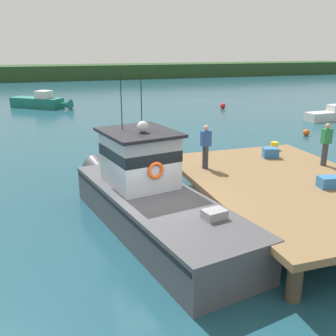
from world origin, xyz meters
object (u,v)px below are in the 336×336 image
at_px(crate_stack_near_edge, 328,182).
at_px(moored_boat_off_the_point, 41,102).
at_px(deckhand_by_the_boat, 206,146).
at_px(moored_boat_outer_mooring, 331,115).
at_px(main_fishing_boat, 149,196).
at_px(deckhand_further_back, 326,143).
at_px(mooring_buoy_outer, 306,133).
at_px(mooring_buoy_channel_marker, 111,134).
at_px(bait_bucket, 274,146).
at_px(crate_single_far, 270,153).
at_px(mooring_buoy_inshore, 223,106).

distance_m(crate_stack_near_edge, moored_boat_off_the_point, 30.27).
relative_size(deckhand_by_the_boat, moored_boat_outer_mooring, 0.35).
bearing_deg(main_fishing_boat, crate_stack_near_edge, -15.13).
bearing_deg(moored_boat_outer_mooring, deckhand_by_the_boat, -142.66).
xyz_separation_m(main_fishing_boat, deckhand_further_back, (7.07, 0.57, 1.05)).
xyz_separation_m(moored_boat_off_the_point, mooring_buoy_outer, (16.26, -17.89, -0.34)).
xyz_separation_m(main_fishing_boat, crate_stack_near_edge, (5.57, -1.51, 0.37)).
bearing_deg(main_fishing_boat, mooring_buoy_channel_marker, 85.48).
relative_size(bait_bucket, mooring_buoy_outer, 0.81).
distance_m(crate_single_far, deckhand_further_back, 2.18).
height_order(crate_single_far, moored_boat_outer_mooring, crate_single_far).
bearing_deg(deckhand_further_back, crate_single_far, 130.06).
height_order(crate_stack_near_edge, deckhand_by_the_boat, deckhand_by_the_boat).
distance_m(crate_single_far, mooring_buoy_outer, 10.57).
bearing_deg(crate_stack_near_edge, mooring_buoy_inshore, 72.24).
bearing_deg(deckhand_further_back, mooring_buoy_outer, 56.01).
bearing_deg(mooring_buoy_channel_marker, mooring_buoy_inshore, 35.72).
bearing_deg(mooring_buoy_inshore, deckhand_by_the_boat, -117.31).
xyz_separation_m(main_fishing_boat, mooring_buoy_channel_marker, (1.04, 13.15, -0.83)).
xyz_separation_m(deckhand_by_the_boat, mooring_buoy_channel_marker, (-1.58, 11.53, -1.88)).
bearing_deg(crate_single_far, deckhand_further_back, -49.94).
relative_size(deckhand_further_back, mooring_buoy_channel_marker, 4.65).
bearing_deg(moored_boat_off_the_point, mooring_buoy_outer, -47.74).
height_order(deckhand_by_the_boat, mooring_buoy_inshore, deckhand_by_the_boat).
bearing_deg(deckhand_further_back, deckhand_by_the_boat, 166.71).
distance_m(main_fishing_boat, mooring_buoy_channel_marker, 13.22).
bearing_deg(mooring_buoy_inshore, deckhand_further_back, -105.69).
bearing_deg(deckhand_further_back, crate_stack_near_edge, -125.87).
xyz_separation_m(crate_single_far, mooring_buoy_inshore, (7.29, 19.61, -1.14)).
relative_size(crate_single_far, moored_boat_outer_mooring, 0.13).
relative_size(crate_stack_near_edge, mooring_buoy_outer, 1.43).
bearing_deg(deckhand_further_back, mooring_buoy_inshore, 74.31).
height_order(deckhand_further_back, mooring_buoy_channel_marker, deckhand_further_back).
distance_m(main_fishing_boat, crate_stack_near_edge, 5.79).
height_order(crate_single_far, mooring_buoy_inshore, crate_single_far).
xyz_separation_m(mooring_buoy_inshore, mooring_buoy_channel_marker, (-11.99, -8.62, -0.08)).
distance_m(crate_single_far, mooring_buoy_channel_marker, 12.02).
height_order(crate_stack_near_edge, bait_bucket, crate_stack_near_edge).
bearing_deg(mooring_buoy_inshore, moored_boat_outer_mooring, -55.41).
xyz_separation_m(moored_boat_off_the_point, moored_boat_outer_mooring, (21.65, -13.72, -0.15)).
distance_m(main_fishing_boat, mooring_buoy_inshore, 25.38).
distance_m(crate_stack_near_edge, mooring_buoy_inshore, 24.47).
height_order(crate_stack_near_edge, moored_boat_off_the_point, moored_boat_off_the_point).
distance_m(main_fishing_boat, deckhand_by_the_boat, 3.26).
distance_m(crate_stack_near_edge, moored_boat_outer_mooring, 20.07).
bearing_deg(bait_bucket, crate_single_far, -129.34).
bearing_deg(mooring_buoy_inshore, moored_boat_off_the_point, 160.48).
bearing_deg(crate_stack_near_edge, mooring_buoy_channel_marker, 107.19).
xyz_separation_m(mooring_buoy_outer, mooring_buoy_channel_marker, (-12.12, 3.55, -0.04)).
relative_size(crate_stack_near_edge, bait_bucket, 1.76).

